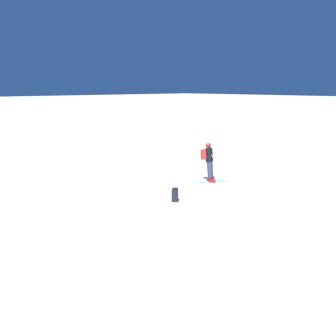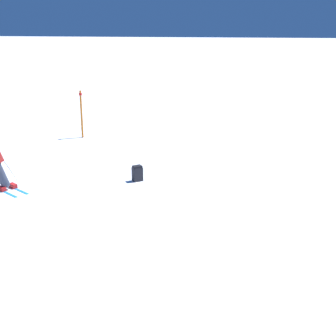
{
  "view_description": "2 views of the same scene",
  "coord_description": "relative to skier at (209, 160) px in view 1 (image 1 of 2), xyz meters",
  "views": [
    {
      "loc": [
        -14.83,
        15.22,
        4.25
      ],
      "look_at": [
        -2.07,
        3.38,
        1.14
      ],
      "focal_mm": 50.0,
      "sensor_mm": 36.0,
      "label": 1
    },
    {
      "loc": [
        10.83,
        7.15,
        4.78
      ],
      "look_at": [
        -1.88,
        4.77,
        0.75
      ],
      "focal_mm": 50.0,
      "sensor_mm": 36.0,
      "label": 2
    }
  ],
  "objects": [
    {
      "name": "skier",
      "position": [
        0.0,
        0.0,
        0.0
      ],
      "size": [
        1.52,
        1.63,
        1.73
      ],
      "rotation": [
        0.0,
        0.0,
        -0.57
      ],
      "color": "#1E7AC6",
      "rests_on": "ground"
    },
    {
      "name": "ground_plane",
      "position": [
        0.96,
        0.14,
        -0.94
      ],
      "size": [
        300.0,
        300.0,
        0.0
      ],
      "primitive_type": "plane",
      "color": "white"
    },
    {
      "name": "spare_backpack",
      "position": [
        -1.76,
        3.77,
        -0.7
      ],
      "size": [
        0.36,
        0.37,
        0.5
      ],
      "rotation": [
        0.0,
        0.0,
        5.4
      ],
      "color": "black",
      "rests_on": "ground"
    }
  ]
}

